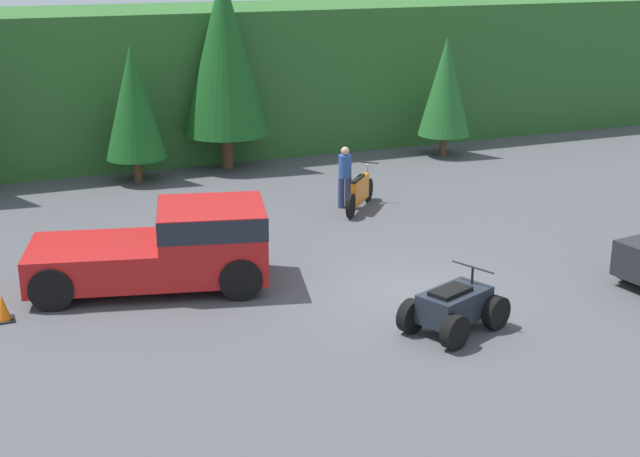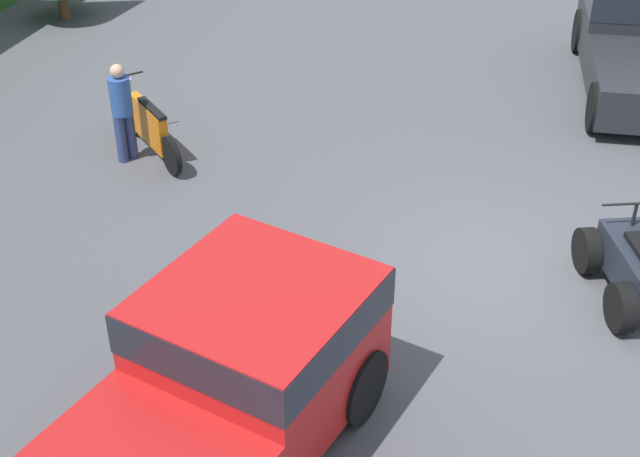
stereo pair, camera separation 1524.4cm
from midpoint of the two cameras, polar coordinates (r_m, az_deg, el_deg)
ground_plane at (r=14.69m, az=-20.31°, el=0.89°), size 80.00×80.00×0.00m
pickup_truck_red at (r=13.44m, az=-40.23°, el=-4.07°), size 5.45×3.39×1.80m
dirt_bike at (r=19.70m, az=-32.61°, el=7.52°), size 1.70×1.92×1.19m
rider_person at (r=19.57m, az=-34.29°, el=8.34°), size 0.49×0.49×1.78m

